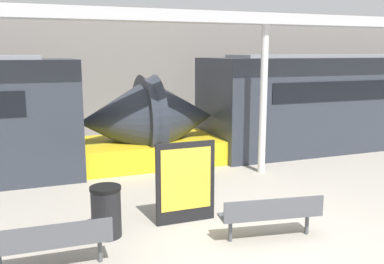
{
  "coord_description": "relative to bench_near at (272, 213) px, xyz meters",
  "views": [
    {
      "loc": [
        -3.81,
        -5.92,
        3.29
      ],
      "look_at": [
        -0.2,
        3.46,
        1.4
      ],
      "focal_mm": 40.0,
      "sensor_mm": 36.0,
      "label": 1
    }
  ],
  "objects": [
    {
      "name": "ground_plane",
      "position": [
        -0.06,
        -0.23,
        -0.49
      ],
      "size": [
        60.0,
        60.0,
        0.0
      ],
      "primitive_type": "plane",
      "color": "#A8A093"
    },
    {
      "name": "station_wall",
      "position": [
        -0.06,
        10.59,
        2.01
      ],
      "size": [
        56.0,
        0.2,
        5.0
      ],
      "primitive_type": "cube",
      "color": "gray",
      "rests_on": "ground_plane"
    },
    {
      "name": "bench_near",
      "position": [
        0.0,
        0.0,
        0.0
      ],
      "size": [
        1.87,
        0.72,
        0.8
      ],
      "rotation": [
        0.0,
        0.0,
        -0.16
      ],
      "color": "#4C4F54",
      "rests_on": "ground_plane"
    },
    {
      "name": "bench_far",
      "position": [
        -3.7,
        0.21,
        0.0
      ],
      "size": [
        1.84,
        0.5,
        0.8
      ],
      "rotation": [
        0.0,
        0.0,
        -0.03
      ],
      "color": "#4C4F54",
      "rests_on": "ground_plane"
    },
    {
      "name": "trash_bin",
      "position": [
        -2.7,
        1.18,
        -0.02
      ],
      "size": [
        0.56,
        0.56,
        0.94
      ],
      "color": "black",
      "rests_on": "ground_plane"
    },
    {
      "name": "poster_board",
      "position": [
        -1.14,
        1.28,
        0.32
      ],
      "size": [
        1.19,
        0.07,
        1.6
      ],
      "color": "black",
      "rests_on": "ground_plane"
    },
    {
      "name": "support_column_near",
      "position": [
        2.04,
        3.86,
        1.5
      ],
      "size": [
        0.2,
        0.2,
        3.99
      ],
      "primitive_type": "cylinder",
      "color": "silver",
      "rests_on": "ground_plane"
    },
    {
      "name": "canopy_beam",
      "position": [
        2.04,
        3.86,
        3.63
      ],
      "size": [
        28.0,
        0.6,
        0.28
      ],
      "primitive_type": "cube",
      "color": "#B7B7BC",
      "rests_on": "support_column_near"
    }
  ]
}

